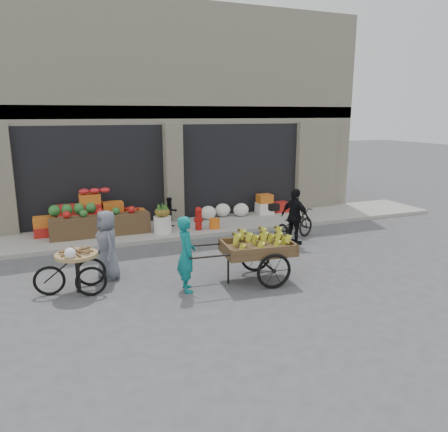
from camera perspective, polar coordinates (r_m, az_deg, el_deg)
name	(u,v)px	position (r m, az deg, el deg)	size (l,w,h in m)	color
ground	(234,274)	(10.05, 1.32, -7.52)	(80.00, 80.00, 0.00)	#424244
sidewalk	(182,228)	(13.72, -5.45, -1.61)	(18.00, 2.20, 0.12)	gray
building	(151,119)	(17.08, -9.57, 12.42)	(14.00, 6.45, 7.00)	beige
fruit_display	(98,214)	(13.39, -16.09, 0.24)	(3.10, 1.12, 1.24)	#B01E18
pineapple_bin	(163,225)	(12.99, -8.02, -1.12)	(0.52, 0.52, 0.50)	silver
fire_hydrant	(198,217)	(13.20, -3.35, -0.18)	(0.22, 0.22, 0.71)	#A5140F
orange_bucket	(215,224)	(13.38, -1.24, -1.01)	(0.32, 0.32, 0.30)	orange
right_bay_goods	(250,207)	(15.09, 3.41, 1.16)	(3.35, 0.60, 0.70)	silver
seated_person	(170,212)	(13.60, -7.03, 0.49)	(0.45, 0.35, 0.93)	black
banana_cart	(255,246)	(9.43, 4.10, -3.98)	(2.64, 1.28, 1.07)	brown
vendor_woman	(186,254)	(8.92, -4.94, -4.95)	(0.57, 0.38, 1.57)	#0E6F70
tricycle_cart	(77,266)	(9.35, -18.66, -6.20)	(1.44, 0.91, 0.95)	#9E7F51
vendor_grey	(107,245)	(9.87, -15.00, -3.67)	(0.75, 0.49, 1.54)	slate
bicycle	(294,225)	(12.67, 9.07, -1.14)	(0.60, 1.72, 0.90)	black
cyclist	(295,217)	(12.16, 9.28, -0.12)	(0.92, 0.38, 1.58)	black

